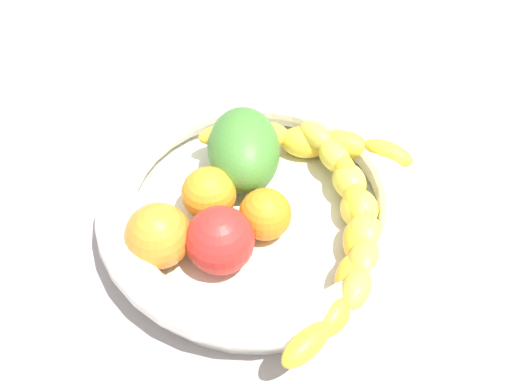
{
  "coord_description": "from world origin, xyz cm",
  "views": [
    {
      "loc": [
        -33.12,
        -11.83,
        49.35
      ],
      "look_at": [
        0.0,
        0.0,
        8.41
      ],
      "focal_mm": 37.04,
      "sensor_mm": 36.0,
      "label": 1
    }
  ],
  "objects_px": {
    "fruit_bowl": "(256,205)",
    "orange_mid_right": "(209,194)",
    "banana_draped_right": "(347,253)",
    "banana_arching_top": "(305,141)",
    "banana_draped_left": "(351,206)",
    "mango_green": "(244,150)",
    "orange_mid_left": "(158,236)",
    "orange_front": "(265,214)",
    "tomato_red": "(220,240)"
  },
  "relations": [
    {
      "from": "banana_arching_top",
      "to": "orange_mid_left",
      "type": "distance_m",
      "value": 0.2
    },
    {
      "from": "orange_mid_right",
      "to": "fruit_bowl",
      "type": "bearing_deg",
      "value": -68.6
    },
    {
      "from": "fruit_bowl",
      "to": "banana_arching_top",
      "type": "height_order",
      "value": "banana_arching_top"
    },
    {
      "from": "mango_green",
      "to": "banana_draped_right",
      "type": "bearing_deg",
      "value": -122.08
    },
    {
      "from": "fruit_bowl",
      "to": "banana_draped_left",
      "type": "height_order",
      "value": "banana_draped_left"
    },
    {
      "from": "banana_draped_right",
      "to": "orange_mid_right",
      "type": "distance_m",
      "value": 0.15
    },
    {
      "from": "banana_draped_left",
      "to": "banana_draped_right",
      "type": "distance_m",
      "value": 0.06
    },
    {
      "from": "mango_green",
      "to": "orange_front",
      "type": "bearing_deg",
      "value": -144.91
    },
    {
      "from": "fruit_bowl",
      "to": "orange_front",
      "type": "height_order",
      "value": "orange_front"
    },
    {
      "from": "banana_draped_left",
      "to": "orange_front",
      "type": "relative_size",
      "value": 4.2
    },
    {
      "from": "banana_arching_top",
      "to": "orange_mid_right",
      "type": "xyz_separation_m",
      "value": [
        -0.11,
        0.07,
        0.0
      ]
    },
    {
      "from": "banana_draped_left",
      "to": "orange_mid_left",
      "type": "xyz_separation_m",
      "value": [
        -0.1,
        0.16,
        0.01
      ]
    },
    {
      "from": "mango_green",
      "to": "fruit_bowl",
      "type": "bearing_deg",
      "value": -146.72
    },
    {
      "from": "orange_front",
      "to": "banana_draped_left",
      "type": "bearing_deg",
      "value": -62.77
    },
    {
      "from": "banana_draped_left",
      "to": "orange_mid_left",
      "type": "relative_size",
      "value": 3.48
    },
    {
      "from": "banana_draped_right",
      "to": "orange_front",
      "type": "distance_m",
      "value": 0.09
    },
    {
      "from": "fruit_bowl",
      "to": "tomato_red",
      "type": "bearing_deg",
      "value": 171.23
    },
    {
      "from": "banana_draped_right",
      "to": "mango_green",
      "type": "distance_m",
      "value": 0.16
    },
    {
      "from": "orange_mid_left",
      "to": "tomato_red",
      "type": "bearing_deg",
      "value": -76.07
    },
    {
      "from": "orange_mid_left",
      "to": "tomato_red",
      "type": "height_order",
      "value": "tomato_red"
    },
    {
      "from": "orange_front",
      "to": "orange_mid_left",
      "type": "relative_size",
      "value": 0.83
    },
    {
      "from": "orange_mid_left",
      "to": "mango_green",
      "type": "xyz_separation_m",
      "value": [
        0.13,
        -0.04,
        0.0
      ]
    },
    {
      "from": "banana_draped_right",
      "to": "orange_mid_right",
      "type": "height_order",
      "value": "orange_mid_right"
    },
    {
      "from": "fruit_bowl",
      "to": "tomato_red",
      "type": "xyz_separation_m",
      "value": [
        -0.07,
        0.01,
        0.02
      ]
    },
    {
      "from": "orange_front",
      "to": "orange_mid_left",
      "type": "distance_m",
      "value": 0.11
    },
    {
      "from": "banana_draped_right",
      "to": "mango_green",
      "type": "relative_size",
      "value": 2.34
    },
    {
      "from": "orange_mid_right",
      "to": "tomato_red",
      "type": "relative_size",
      "value": 0.86
    },
    {
      "from": "orange_mid_right",
      "to": "banana_draped_right",
      "type": "bearing_deg",
      "value": -97.79
    },
    {
      "from": "banana_draped_right",
      "to": "banana_arching_top",
      "type": "xyz_separation_m",
      "value": [
        0.13,
        0.08,
        0.0
      ]
    },
    {
      "from": "orange_mid_left",
      "to": "orange_mid_right",
      "type": "xyz_separation_m",
      "value": [
        0.07,
        -0.02,
        -0.0
      ]
    },
    {
      "from": "banana_arching_top",
      "to": "mango_green",
      "type": "distance_m",
      "value": 0.07
    },
    {
      "from": "banana_draped_left",
      "to": "mango_green",
      "type": "xyz_separation_m",
      "value": [
        0.03,
        0.13,
        0.01
      ]
    },
    {
      "from": "mango_green",
      "to": "banana_draped_left",
      "type": "bearing_deg",
      "value": -102.76
    },
    {
      "from": "banana_draped_right",
      "to": "orange_mid_left",
      "type": "bearing_deg",
      "value": 104.99
    },
    {
      "from": "orange_mid_right",
      "to": "tomato_red",
      "type": "height_order",
      "value": "tomato_red"
    },
    {
      "from": "orange_front",
      "to": "mango_green",
      "type": "bearing_deg",
      "value": 35.09
    },
    {
      "from": "banana_draped_right",
      "to": "banana_arching_top",
      "type": "distance_m",
      "value": 0.15
    },
    {
      "from": "banana_draped_right",
      "to": "mango_green",
      "type": "xyz_separation_m",
      "value": [
        0.09,
        0.14,
        0.01
      ]
    },
    {
      "from": "banana_arching_top",
      "to": "orange_front",
      "type": "bearing_deg",
      "value": 176.06
    },
    {
      "from": "fruit_bowl",
      "to": "orange_mid_right",
      "type": "xyz_separation_m",
      "value": [
        -0.02,
        0.05,
        0.02
      ]
    },
    {
      "from": "fruit_bowl",
      "to": "tomato_red",
      "type": "distance_m",
      "value": 0.08
    },
    {
      "from": "banana_draped_right",
      "to": "orange_front",
      "type": "height_order",
      "value": "orange_front"
    },
    {
      "from": "tomato_red",
      "to": "banana_draped_right",
      "type": "bearing_deg",
      "value": -74.48
    },
    {
      "from": "fruit_bowl",
      "to": "mango_green",
      "type": "height_order",
      "value": "mango_green"
    },
    {
      "from": "fruit_bowl",
      "to": "orange_mid_right",
      "type": "bearing_deg",
      "value": 111.4
    },
    {
      "from": "orange_mid_right",
      "to": "mango_green",
      "type": "height_order",
      "value": "mango_green"
    },
    {
      "from": "banana_arching_top",
      "to": "orange_front",
      "type": "relative_size",
      "value": 4.49
    },
    {
      "from": "banana_draped_left",
      "to": "tomato_red",
      "type": "bearing_deg",
      "value": 129.85
    },
    {
      "from": "tomato_red",
      "to": "mango_green",
      "type": "distance_m",
      "value": 0.12
    },
    {
      "from": "fruit_bowl",
      "to": "banana_arching_top",
      "type": "bearing_deg",
      "value": -15.35
    }
  ]
}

